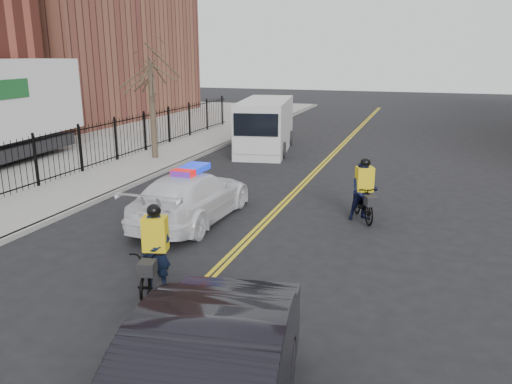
{
  "coord_description": "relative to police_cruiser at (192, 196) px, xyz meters",
  "views": [
    {
      "loc": [
        4.28,
        -10.14,
        4.79
      ],
      "look_at": [
        0.18,
        1.83,
        1.3
      ],
      "focal_mm": 35.0,
      "sensor_mm": 36.0,
      "label": 1
    }
  ],
  "objects": [
    {
      "name": "police_cruiser",
      "position": [
        0.0,
        0.0,
        0.0
      ],
      "size": [
        2.12,
        5.13,
        1.64
      ],
      "rotation": [
        0.0,
        0.0,
        3.13
      ],
      "color": "white",
      "rests_on": "ground"
    },
    {
      "name": "iron_fence",
      "position": [
        -6.89,
        5.35,
        0.25
      ],
      "size": [
        0.12,
        28.0,
        2.0
      ],
      "primitive_type": null,
      "color": "black",
      "rests_on": "ground"
    },
    {
      "name": "center_line_right",
      "position": [
        2.19,
        5.35,
        -0.74
      ],
      "size": [
        0.1,
        60.0,
        0.01
      ],
      "primitive_type": "cube",
      "color": "gold",
      "rests_on": "ground"
    },
    {
      "name": "ground",
      "position": [
        2.11,
        -2.65,
        -0.75
      ],
      "size": [
        120.0,
        120.0,
        0.0
      ],
      "primitive_type": "plane",
      "color": "black",
      "rests_on": "ground"
    },
    {
      "name": "street_tree",
      "position": [
        -5.49,
        7.35,
        2.79
      ],
      "size": [
        3.2,
        3.2,
        4.8
      ],
      "color": "#372C20",
      "rests_on": "sidewalk"
    },
    {
      "name": "curb",
      "position": [
        -3.89,
        5.35,
        -0.67
      ],
      "size": [
        0.2,
        60.0,
        0.15
      ],
      "primitive_type": "cube",
      "color": "gray",
      "rests_on": "ground"
    },
    {
      "name": "cargo_van",
      "position": [
        -1.36,
        11.23,
        0.52
      ],
      "size": [
        3.27,
        6.48,
        2.6
      ],
      "rotation": [
        0.0,
        0.0,
        0.17
      ],
      "color": "silver",
      "rests_on": "ground"
    },
    {
      "name": "cyclist_near",
      "position": [
        1.31,
        -4.36,
        -0.09
      ],
      "size": [
        1.14,
        2.03,
        1.88
      ],
      "rotation": [
        0.0,
        0.0,
        0.26
      ],
      "color": "black",
      "rests_on": "ground"
    },
    {
      "name": "warehouse_far",
      "position": [
        -20.89,
        21.35,
        6.25
      ],
      "size": [
        14.0,
        18.0,
        14.0
      ],
      "primitive_type": "cube",
      "color": "brown",
      "rests_on": "ground"
    },
    {
      "name": "sidewalk",
      "position": [
        -5.39,
        5.35,
        -0.67
      ],
      "size": [
        3.0,
        60.0,
        0.15
      ],
      "primitive_type": "cube",
      "color": "gray",
      "rests_on": "ground"
    },
    {
      "name": "center_line_left",
      "position": [
        2.03,
        5.35,
        -0.74
      ],
      "size": [
        0.1,
        60.0,
        0.01
      ],
      "primitive_type": "cube",
      "color": "gold",
      "rests_on": "ground"
    },
    {
      "name": "cyclist_far",
      "position": [
        4.8,
        1.69,
        0.0
      ],
      "size": [
        1.27,
        1.92,
        1.9
      ],
      "rotation": [
        0.0,
        0.0,
        0.44
      ],
      "color": "black",
      "rests_on": "ground"
    }
  ]
}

